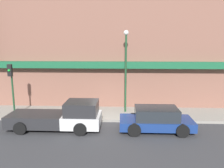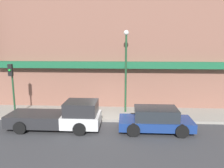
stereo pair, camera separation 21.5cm
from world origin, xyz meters
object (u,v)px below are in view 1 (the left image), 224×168
Objects in this scene: fire_hydrant at (69,111)px; parked_car at (156,119)px; street_lamp at (126,62)px; traffic_light at (11,81)px; pickup_truck at (61,117)px.

parked_car is at bearing -17.81° from fire_hydrant.
street_lamp is 1.63× the size of traffic_light.
fire_hydrant is (-5.72, 1.84, -0.15)m from parked_car.
parked_car is 1.19× the size of traffic_light.
street_lamp is 7.97m from traffic_light.
parked_car is 5.66× the size of fire_hydrant.
pickup_truck reaches higher than parked_car.
pickup_truck is 1.29× the size of parked_car.
pickup_truck is 0.94× the size of street_lamp.
parked_car is at bearing -60.24° from street_lamp.
pickup_truck reaches higher than fire_hydrant.
parked_car is at bearing -9.58° from traffic_light.
parked_car is 9.86m from traffic_light.
street_lamp reaches higher than pickup_truck.
fire_hydrant is 4.37m from traffic_light.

